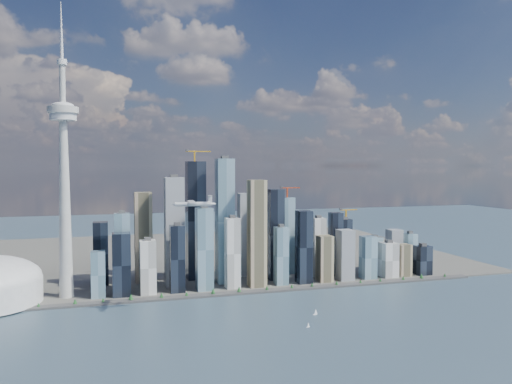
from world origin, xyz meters
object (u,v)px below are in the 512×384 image
object	(u,v)px
sailboat_west	(308,326)
sailboat_east	(315,313)
needle_tower	(64,174)
airplane	(194,204)

from	to	relation	value
sailboat_west	sailboat_east	size ratio (longest dim) A/B	0.76
sailboat_east	needle_tower	bearing A→B (deg)	145.95
needle_tower	airplane	xyz separation A→B (m)	(215.35, -174.22, -47.10)
airplane	sailboat_west	world-z (taller)	airplane
needle_tower	sailboat_west	xyz separation A→B (m)	(374.82, -286.52, -233.19)
needle_tower	sailboat_east	world-z (taller)	needle_tower
needle_tower	sailboat_west	world-z (taller)	needle_tower
needle_tower	airplane	distance (m)	280.97
sailboat_west	sailboat_east	distance (m)	68.35
needle_tower	sailboat_west	size ratio (longest dim) A/B	66.63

